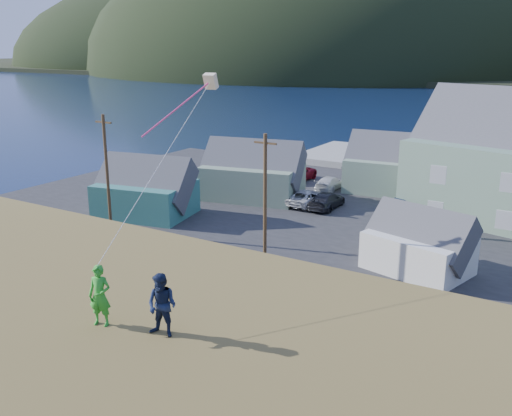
% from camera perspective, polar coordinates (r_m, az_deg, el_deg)
% --- Properties ---
extents(ground, '(900.00, 900.00, 0.00)m').
position_cam_1_polar(ground, '(35.50, 5.18, -8.04)').
color(ground, '#0A1638').
rests_on(ground, ground).
extents(grass_strip, '(110.00, 8.00, 0.10)m').
position_cam_1_polar(grass_strip, '(33.85, 3.66, -9.16)').
color(grass_strip, '#4C3D19').
rests_on(grass_strip, ground).
extents(waterfront_lot, '(72.00, 36.00, 0.12)m').
position_cam_1_polar(waterfront_lot, '(50.41, 13.76, -1.00)').
color(waterfront_lot, '#28282B').
rests_on(waterfront_lot, ground).
extents(wharf, '(26.00, 14.00, 0.90)m').
position_cam_1_polar(wharf, '(73.42, 14.88, 4.54)').
color(wharf, gray).
rests_on(wharf, ground).
extents(shed_teal, '(9.08, 7.11, 6.43)m').
position_cam_1_polar(shed_teal, '(50.11, -11.02, 1.85)').
color(shed_teal, '#2E696C').
rests_on(shed_teal, waterfront_lot).
extents(shed_palegreen_near, '(10.49, 7.71, 6.91)m').
position_cam_1_polar(shed_palegreen_near, '(54.76, -0.35, 3.57)').
color(shed_palegreen_near, gray).
rests_on(shed_palegreen_near, waterfront_lot).
extents(shed_white, '(7.58, 5.97, 5.29)m').
position_cam_1_polar(shed_white, '(38.49, 15.97, -3.38)').
color(shed_white, silver).
rests_on(shed_white, waterfront_lot).
extents(shed_palegreen_far, '(11.40, 7.17, 7.32)m').
position_cam_1_polar(shed_palegreen_far, '(58.61, 14.37, 4.09)').
color(shed_palegreen_far, gray).
rests_on(shed_palegreen_far, waterfront_lot).
extents(utility_poles, '(32.72, 0.24, 9.47)m').
position_cam_1_polar(utility_poles, '(36.17, 3.02, 0.46)').
color(utility_poles, '#47331E').
rests_on(utility_poles, waterfront_lot).
extents(parked_cars, '(23.65, 13.39, 1.50)m').
position_cam_1_polar(parked_cars, '(56.16, 6.70, 1.93)').
color(parked_cars, '#222328').
rests_on(parked_cars, waterfront_lot).
extents(kite_flyer_green, '(0.72, 0.59, 1.69)m').
position_cam_1_polar(kite_flyer_green, '(15.85, -15.35, -8.45)').
color(kite_flyer_green, green).
rests_on(kite_flyer_green, hillside).
extents(kite_flyer_navy, '(0.91, 0.75, 1.70)m').
position_cam_1_polar(kite_flyer_navy, '(14.96, -9.38, -9.59)').
color(kite_flyer_navy, '#172140').
rests_on(kite_flyer_navy, hillside).
extents(kite_rig, '(1.47, 4.02, 8.84)m').
position_cam_1_polar(kite_rig, '(21.12, -5.20, 11.92)').
color(kite_rig, '#FAE4BE').
rests_on(kite_rig, ground).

